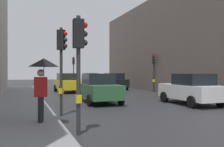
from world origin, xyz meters
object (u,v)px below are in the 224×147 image
traffic_light_far_median (74,66)px  pedestrian_with_umbrella (43,72)px  traffic_light_near_right (62,55)px  traffic_light_near_left (79,53)px  car_yellow_taxi (68,83)px  car_green_estate (99,88)px  car_dark_suv (114,81)px  traffic_light_mid_street (154,65)px  car_white_compact (191,89)px  car_silver_hatchback (90,79)px

traffic_light_far_median → pedestrian_with_umbrella: traffic_light_far_median is taller
traffic_light_near_right → traffic_light_near_left: 3.38m
car_yellow_taxi → car_green_estate: bearing=-87.3°
traffic_light_far_median → car_dark_suv: 6.27m
traffic_light_mid_street → traffic_light_near_left: 16.70m
car_green_estate → car_yellow_taxi: 8.61m
car_dark_suv → pedestrian_with_umbrella: pedestrian_with_umbrella is taller
traffic_light_near_right → car_white_compact: traffic_light_near_right is taller
car_green_estate → car_dark_suv: bearing=65.4°
traffic_light_near_right → traffic_light_far_median: bearing=77.4°
car_yellow_taxi → pedestrian_with_umbrella: size_ratio=2.00×
car_green_estate → car_white_compact: bearing=-29.3°
traffic_light_far_median → car_white_compact: traffic_light_far_median is taller
traffic_light_near_right → pedestrian_with_umbrella: bearing=-115.6°
traffic_light_far_median → car_yellow_taxi: size_ratio=0.88×
car_yellow_taxi → car_white_compact: size_ratio=1.01×
traffic_light_near_right → pedestrian_with_umbrella: 2.22m
car_yellow_taxi → car_white_compact: (5.10, -11.23, 0.00)m
traffic_light_mid_street → car_yellow_taxi: size_ratio=0.85×
car_yellow_taxi → car_silver_hatchback: (5.15, 11.20, 0.00)m
traffic_light_far_median → car_green_estate: bearing=-95.7°
car_silver_hatchback → traffic_light_far_median: bearing=-128.0°
traffic_light_near_right → traffic_light_far_median: 20.06m
car_green_estate → traffic_light_near_left: bearing=-111.1°
traffic_light_near_right → car_dark_suv: 16.58m
car_yellow_taxi → traffic_light_far_median: bearing=74.6°
traffic_light_near_left → car_silver_hatchback: (7.55, 27.04, -1.52)m
car_silver_hatchback → traffic_light_mid_street: bearing=-79.7°
traffic_light_near_right → car_yellow_taxi: (2.40, 12.46, -1.68)m
traffic_light_far_median → car_yellow_taxi: (-1.96, -7.12, -1.72)m
car_yellow_taxi → car_silver_hatchback: size_ratio=1.00×
traffic_light_near_right → car_green_estate: 5.06m
car_green_estate → car_silver_hatchback: 20.36m
traffic_light_near_left → traffic_light_far_median: bearing=79.3°
car_white_compact → pedestrian_with_umbrella: bearing=-159.6°
traffic_light_near_right → car_silver_hatchback: 24.90m
traffic_light_near_right → car_silver_hatchback: traffic_light_near_right is taller
traffic_light_near_left → car_white_compact: bearing=31.6°
car_white_compact → traffic_light_mid_street: bearing=73.8°
car_dark_suv → traffic_light_near_right: bearing=-117.9°
traffic_light_near_left → car_green_estate: traffic_light_near_left is taller
traffic_light_mid_street → car_green_estate: bearing=-139.7°
traffic_light_far_median → car_green_estate: 15.89m
traffic_light_near_right → traffic_light_near_left: size_ratio=1.07×
traffic_light_mid_street → car_green_estate: 9.61m
car_silver_hatchback → pedestrian_with_umbrella: bearing=-108.3°
traffic_light_far_median → traffic_light_mid_street: traffic_light_far_median is taller
traffic_light_mid_street → car_silver_hatchback: 14.00m
traffic_light_near_right → traffic_light_mid_street: size_ratio=1.03×
pedestrian_with_umbrella → car_green_estate: bearing=57.2°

